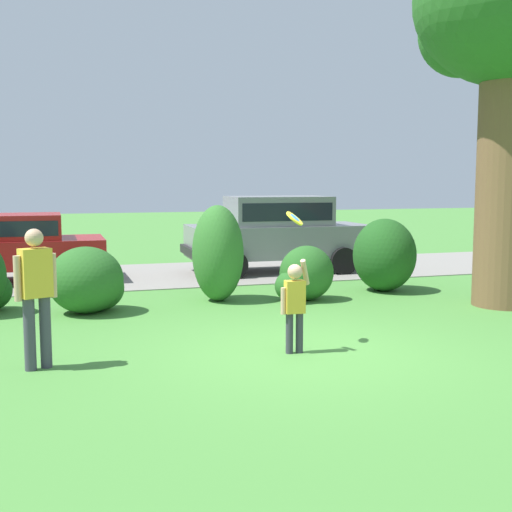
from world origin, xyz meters
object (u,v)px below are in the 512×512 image
at_px(parked_sedan, 13,246).
at_px(adult_onlooker, 36,290).
at_px(child_thrower, 295,301).
at_px(parked_suv, 278,230).
at_px(frisbee, 295,218).

relative_size(parked_sedan, adult_onlooker, 2.54).
bearing_deg(parked_sedan, child_thrower, -63.37).
xyz_separation_m(parked_suv, child_thrower, (-2.45, -7.63, -0.36)).
distance_m(parked_sedan, parked_suv, 6.32).
xyz_separation_m(parked_sedan, adult_onlooker, (0.58, -7.49, 0.13)).
bearing_deg(parked_suv, frisbee, -107.64).
bearing_deg(child_thrower, frisbee, 70.27).
distance_m(parked_sedan, frisbee, 8.37).
bearing_deg(parked_sedan, adult_onlooker, -85.56).
height_order(child_thrower, adult_onlooker, adult_onlooker).
bearing_deg(child_thrower, adult_onlooker, 175.86).
height_order(parked_sedan, child_thrower, parked_sedan).
height_order(child_thrower, frisbee, frisbee).
height_order(parked_suv, frisbee, frisbee).
distance_m(frisbee, adult_onlooker, 3.55).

